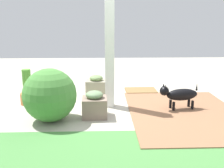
% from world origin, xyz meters
% --- Properties ---
extents(ground_plane, '(12.00, 12.00, 0.00)m').
position_xyz_m(ground_plane, '(0.00, 0.00, 0.00)').
color(ground_plane, '#B1AB9A').
extents(brick_path, '(1.80, 2.40, 0.02)m').
position_xyz_m(brick_path, '(-1.01, 0.34, 0.01)').
color(brick_path, '#916345').
rests_on(brick_path, ground).
extents(porch_pillar, '(0.16, 0.16, 2.02)m').
position_xyz_m(porch_pillar, '(0.22, -0.09, 1.01)').
color(porch_pillar, white).
rests_on(porch_pillar, ground).
extents(stone_planter_nearest, '(0.41, 0.36, 0.45)m').
position_xyz_m(stone_planter_nearest, '(0.47, -0.65, 0.20)').
color(stone_planter_nearest, gray).
rests_on(stone_planter_nearest, ground).
extents(stone_planter_mid, '(0.40, 0.38, 0.43)m').
position_xyz_m(stone_planter_mid, '(0.47, 0.43, 0.19)').
color(stone_planter_mid, gray).
rests_on(stone_planter_mid, ground).
extents(round_shrub, '(0.81, 0.81, 0.81)m').
position_xyz_m(round_shrub, '(1.14, 0.57, 0.41)').
color(round_shrub, '#478539').
rests_on(round_shrub, ground).
extents(terracotta_pot_broad, '(0.39, 0.39, 0.44)m').
position_xyz_m(terracotta_pot_broad, '(1.26, -0.49, 0.27)').
color(terracotta_pot_broad, '#BC5735').
rests_on(terracotta_pot_broad, ground).
extents(terracotta_pot_tall, '(0.28, 0.28, 0.65)m').
position_xyz_m(terracotta_pot_tall, '(1.71, -0.25, 0.23)').
color(terracotta_pot_tall, '#C4753E').
rests_on(terracotta_pot_tall, ground).
extents(dog, '(0.69, 0.27, 0.47)m').
position_xyz_m(dog, '(-0.97, 0.16, 0.27)').
color(dog, black).
rests_on(dog, ground).
extents(doormat, '(0.67, 0.48, 0.03)m').
position_xyz_m(doormat, '(-0.49, -1.04, 0.01)').
color(doormat, olive).
rests_on(doormat, ground).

